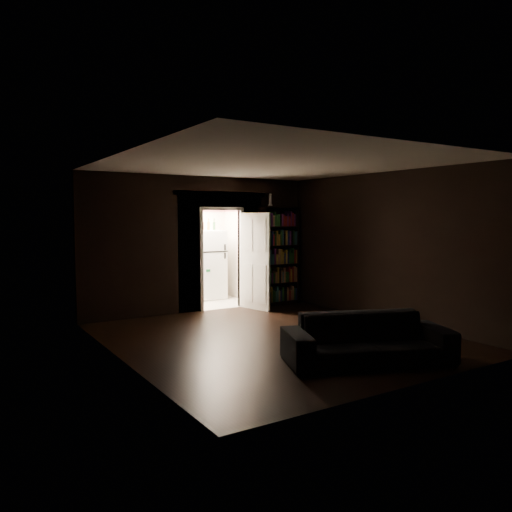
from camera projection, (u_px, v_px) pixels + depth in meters
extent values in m
plane|color=black|center=(275.00, 338.00, 8.09)|extent=(5.50, 5.50, 0.00)
cube|color=black|center=(142.00, 246.00, 9.69)|extent=(2.55, 0.10, 2.80)
cube|color=black|center=(268.00, 242.00, 11.26)|extent=(1.55, 0.10, 2.80)
cube|color=black|center=(220.00, 194.00, 10.53)|extent=(0.90, 0.10, 0.70)
cube|color=black|center=(122.00, 259.00, 6.66)|extent=(0.02, 5.50, 2.80)
cube|color=black|center=(386.00, 247.00, 9.32)|extent=(0.02, 5.50, 2.80)
cube|color=black|center=(413.00, 266.00, 5.67)|extent=(5.00, 0.02, 2.80)
cube|color=beige|center=(276.00, 164.00, 7.88)|extent=(5.00, 5.50, 0.02)
cube|color=white|center=(222.00, 260.00, 10.59)|extent=(1.04, 0.06, 2.17)
cube|color=beige|center=(203.00, 305.00, 11.44)|extent=(2.20, 1.80, 0.10)
cube|color=beige|center=(187.00, 248.00, 12.06)|extent=(2.20, 0.10, 2.40)
cube|color=beige|center=(159.00, 252.00, 10.79)|extent=(0.10, 1.60, 2.40)
cube|color=beige|center=(243.00, 249.00, 11.90)|extent=(0.10, 1.60, 2.40)
cube|color=beige|center=(203.00, 195.00, 11.25)|extent=(2.20, 1.80, 0.10)
cube|color=#C1686A|center=(188.00, 206.00, 11.93)|extent=(2.00, 0.04, 0.26)
imported|color=black|center=(368.00, 331.00, 6.70)|extent=(2.42, 1.71, 0.85)
cube|color=black|center=(279.00, 255.00, 11.18)|extent=(0.96, 0.60, 2.20)
cube|color=white|center=(207.00, 264.00, 11.94)|extent=(0.77, 0.71, 1.65)
cube|color=white|center=(255.00, 261.00, 10.53)|extent=(0.23, 0.84, 2.05)
cube|color=white|center=(270.00, 200.00, 10.93)|extent=(0.10, 0.10, 0.28)
cube|color=black|center=(206.00, 224.00, 11.77)|extent=(0.68, 0.12, 0.28)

